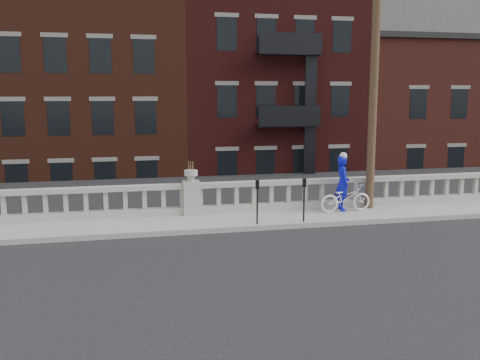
% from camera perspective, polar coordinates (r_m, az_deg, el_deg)
% --- Properties ---
extents(ground, '(120.00, 120.00, 0.00)m').
position_cam_1_polar(ground, '(14.07, -3.07, -7.74)').
color(ground, black).
rests_on(ground, ground).
extents(sidewalk, '(32.00, 2.20, 0.15)m').
position_cam_1_polar(sidewalk, '(16.91, -4.77, -4.58)').
color(sidewalk, gray).
rests_on(sidewalk, ground).
extents(balustrade, '(28.00, 0.34, 1.03)m').
position_cam_1_polar(balustrade, '(17.71, -5.21, -2.09)').
color(balustrade, gray).
rests_on(balustrade, sidewalk).
extents(planter_pedestal, '(0.55, 0.55, 1.76)m').
position_cam_1_polar(planter_pedestal, '(17.67, -5.22, -1.48)').
color(planter_pedestal, gray).
rests_on(planter_pedestal, sidewalk).
extents(lower_level, '(80.00, 44.00, 20.80)m').
position_cam_1_polar(lower_level, '(36.46, -8.29, 6.82)').
color(lower_level, '#605E59').
rests_on(lower_level, ground).
extents(utility_pole, '(1.60, 0.28, 10.00)m').
position_cam_1_polar(utility_pole, '(18.89, 14.18, 12.39)').
color(utility_pole, '#422D1E').
rests_on(utility_pole, sidewalk).
extents(parking_meter_c, '(0.10, 0.09, 1.36)m').
position_cam_1_polar(parking_meter_c, '(16.23, 1.85, -1.81)').
color(parking_meter_c, black).
rests_on(parking_meter_c, sidewalk).
extents(parking_meter_d, '(0.10, 0.09, 1.36)m').
position_cam_1_polar(parking_meter_d, '(16.67, 6.85, -1.59)').
color(parking_meter_d, black).
rests_on(parking_meter_d, sidewalk).
extents(bicycle, '(1.83, 0.73, 0.94)m').
position_cam_1_polar(bicycle, '(18.38, 11.19, -1.87)').
color(bicycle, white).
rests_on(bicycle, sidewalk).
extents(cyclist, '(0.52, 0.73, 1.89)m').
position_cam_1_polar(cyclist, '(18.46, 10.87, -0.33)').
color(cyclist, '#0C11C1').
rests_on(cyclist, sidewalk).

